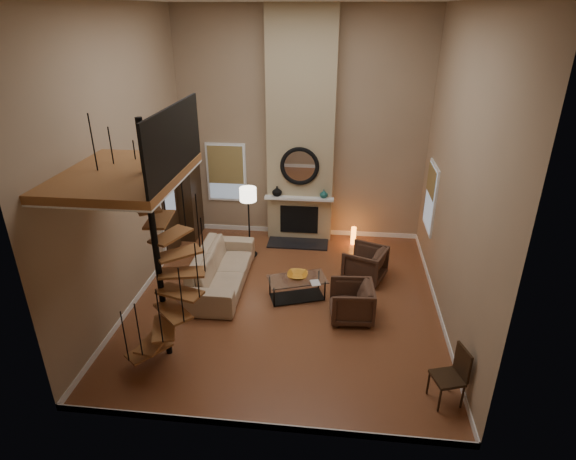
# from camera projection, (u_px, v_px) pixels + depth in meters

# --- Properties ---
(ground) EXTENTS (6.00, 6.50, 0.01)m
(ground) POSITION_uv_depth(u_px,v_px,m) (286.00, 301.00, 9.56)
(ground) COLOR brown
(ground) RESTS_ON ground
(back_wall) EXTENTS (6.00, 0.02, 5.50)m
(back_wall) POSITION_uv_depth(u_px,v_px,m) (302.00, 129.00, 11.32)
(back_wall) COLOR #9D8265
(back_wall) RESTS_ON ground
(front_wall) EXTENTS (6.00, 0.02, 5.50)m
(front_wall) POSITION_uv_depth(u_px,v_px,m) (252.00, 257.00, 5.47)
(front_wall) COLOR #9D8265
(front_wall) RESTS_ON ground
(left_wall) EXTENTS (0.02, 6.50, 5.50)m
(left_wall) POSITION_uv_depth(u_px,v_px,m) (124.00, 165.00, 8.71)
(left_wall) COLOR #9D8265
(left_wall) RESTS_ON ground
(right_wall) EXTENTS (0.02, 6.50, 5.50)m
(right_wall) POSITION_uv_depth(u_px,v_px,m) (459.00, 177.00, 8.09)
(right_wall) COLOR #9D8265
(right_wall) RESTS_ON ground
(baseboard_back) EXTENTS (6.00, 0.02, 0.12)m
(baseboard_back) POSITION_uv_depth(u_px,v_px,m) (300.00, 231.00, 12.45)
(baseboard_back) COLOR white
(baseboard_back) RESTS_ON ground
(baseboard_front) EXTENTS (6.00, 0.02, 0.12)m
(baseboard_front) POSITION_uv_depth(u_px,v_px,m) (258.00, 426.00, 6.62)
(baseboard_front) COLOR white
(baseboard_front) RESTS_ON ground
(baseboard_left) EXTENTS (0.02, 6.50, 0.12)m
(baseboard_left) POSITION_uv_depth(u_px,v_px,m) (143.00, 289.00, 9.85)
(baseboard_left) COLOR white
(baseboard_left) RESTS_ON ground
(baseboard_right) EXTENTS (0.02, 6.50, 0.12)m
(baseboard_right) POSITION_uv_depth(u_px,v_px,m) (438.00, 308.00, 9.23)
(baseboard_right) COLOR white
(baseboard_right) RESTS_ON ground
(chimney_breast) EXTENTS (1.60, 0.38, 5.50)m
(chimney_breast) POSITION_uv_depth(u_px,v_px,m) (301.00, 131.00, 11.15)
(chimney_breast) COLOR tan
(chimney_breast) RESTS_ON ground
(hearth) EXTENTS (1.50, 0.60, 0.04)m
(hearth) POSITION_uv_depth(u_px,v_px,m) (298.00, 243.00, 11.87)
(hearth) COLOR black
(hearth) RESTS_ON ground
(firebox) EXTENTS (0.95, 0.02, 0.72)m
(firebox) POSITION_uv_depth(u_px,v_px,m) (299.00, 220.00, 11.90)
(firebox) COLOR black
(firebox) RESTS_ON chimney_breast
(mantel) EXTENTS (1.70, 0.18, 0.06)m
(mantel) POSITION_uv_depth(u_px,v_px,m) (299.00, 198.00, 11.58)
(mantel) COLOR white
(mantel) RESTS_ON chimney_breast
(mirror_frame) EXTENTS (0.94, 0.10, 0.94)m
(mirror_frame) POSITION_uv_depth(u_px,v_px,m) (300.00, 166.00, 11.29)
(mirror_frame) COLOR black
(mirror_frame) RESTS_ON chimney_breast
(mirror_disc) EXTENTS (0.80, 0.01, 0.80)m
(mirror_disc) POSITION_uv_depth(u_px,v_px,m) (300.00, 166.00, 11.30)
(mirror_disc) COLOR white
(mirror_disc) RESTS_ON chimney_breast
(vase_left) EXTENTS (0.24, 0.24, 0.25)m
(vase_left) POSITION_uv_depth(u_px,v_px,m) (277.00, 191.00, 11.61)
(vase_left) COLOR black
(vase_left) RESTS_ON mantel
(vase_right) EXTENTS (0.20, 0.20, 0.21)m
(vase_right) POSITION_uv_depth(u_px,v_px,m) (324.00, 194.00, 11.50)
(vase_right) COLOR #164F4A
(vase_right) RESTS_ON mantel
(window_back) EXTENTS (1.02, 0.06, 1.52)m
(window_back) POSITION_uv_depth(u_px,v_px,m) (226.00, 172.00, 11.97)
(window_back) COLOR white
(window_back) RESTS_ON back_wall
(window_right) EXTENTS (0.06, 1.02, 1.52)m
(window_right) POSITION_uv_depth(u_px,v_px,m) (431.00, 197.00, 10.37)
(window_right) COLOR white
(window_right) RESTS_ON right_wall
(entry_door) EXTENTS (0.10, 1.05, 2.16)m
(entry_door) POSITION_uv_depth(u_px,v_px,m) (169.00, 212.00, 11.04)
(entry_door) COLOR white
(entry_door) RESTS_ON ground
(loft) EXTENTS (1.70, 2.20, 1.09)m
(loft) POSITION_uv_depth(u_px,v_px,m) (129.00, 172.00, 6.78)
(loft) COLOR #965E31
(loft) RESTS_ON left_wall
(spiral_stair) EXTENTS (1.47, 1.47, 4.06)m
(spiral_stair) POSITION_uv_depth(u_px,v_px,m) (159.00, 261.00, 7.38)
(spiral_stair) COLOR black
(spiral_stair) RESTS_ON ground
(hutch) EXTENTS (0.41, 0.88, 1.96)m
(hutch) POSITION_uv_depth(u_px,v_px,m) (190.00, 200.00, 12.00)
(hutch) COLOR black
(hutch) RESTS_ON ground
(sofa) EXTENTS (1.04, 2.58, 0.75)m
(sofa) POSITION_uv_depth(u_px,v_px,m) (221.00, 268.00, 9.97)
(sofa) COLOR tan
(sofa) RESTS_ON ground
(armchair_near) EXTENTS (1.07, 1.05, 0.75)m
(armchair_near) POSITION_uv_depth(u_px,v_px,m) (368.00, 265.00, 10.20)
(armchair_near) COLOR #482E21
(armchair_near) RESTS_ON ground
(armchair_far) EXTENTS (0.86, 0.84, 0.74)m
(armchair_far) POSITION_uv_depth(u_px,v_px,m) (355.00, 302.00, 8.90)
(armchair_far) COLOR #482E21
(armchair_far) RESTS_ON ground
(coffee_table) EXTENTS (1.29, 0.93, 0.44)m
(coffee_table) POSITION_uv_depth(u_px,v_px,m) (297.00, 286.00, 9.55)
(coffee_table) COLOR silver
(coffee_table) RESTS_ON ground
(bowl) EXTENTS (0.41, 0.41, 0.10)m
(bowl) POSITION_uv_depth(u_px,v_px,m) (297.00, 275.00, 9.50)
(bowl) COLOR orange
(bowl) RESTS_ON coffee_table
(book) EXTENTS (0.24, 0.28, 0.02)m
(book) POSITION_uv_depth(u_px,v_px,m) (314.00, 283.00, 9.30)
(book) COLOR gray
(book) RESTS_ON coffee_table
(floor_lamp) EXTENTS (0.39, 0.39, 1.70)m
(floor_lamp) POSITION_uv_depth(u_px,v_px,m) (248.00, 200.00, 10.77)
(floor_lamp) COLOR black
(floor_lamp) RESTS_ON ground
(accent_lamp) EXTENTS (0.13, 0.13, 0.45)m
(accent_lamp) POSITION_uv_depth(u_px,v_px,m) (353.00, 236.00, 11.75)
(accent_lamp) COLOR orange
(accent_lamp) RESTS_ON ground
(side_chair) EXTENTS (0.53, 0.52, 0.93)m
(side_chair) POSITION_uv_depth(u_px,v_px,m) (453.00, 373.00, 6.92)
(side_chair) COLOR black
(side_chair) RESTS_ON ground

